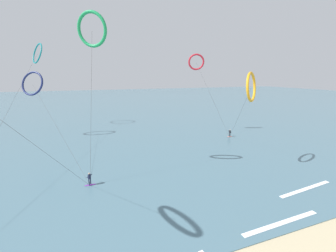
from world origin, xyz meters
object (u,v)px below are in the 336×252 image
Objects in this scene: kite_teal at (37,53)px; kite_navy at (32,83)px; surfer_violet at (90,180)px; kite_emerald at (92,29)px; kite_amber at (251,87)px; surfer_coral at (230,134)px; kite_crimson at (196,62)px.

kite_navy is at bearing -26.41° from kite_teal.
kite_teal reaches higher than surfer_violet.
kite_emerald reaches higher than surfer_violet.
kite_amber is (33.01, -38.91, -6.88)m from kite_teal.
kite_amber is (-7.91, -14.60, 11.32)m from surfer_coral.
kite_amber is at bearing -155.81° from kite_emerald.
kite_crimson reaches higher than kite_amber.
kite_amber is at bearing 11.69° from kite_teal.
kite_navy is (-34.26, 8.14, -4.56)m from kite_crimson.
kite_teal is at bearing -31.04° from kite_emerald.
surfer_coral is 20.09m from kite_amber.
kite_crimson is (23.60, 17.71, 15.77)m from surfer_violet.
kite_amber is (32.60, -28.20, 0.11)m from kite_navy.
kite_emerald reaches higher than kite_navy.
kite_navy is 27.22m from kite_emerald.
surfer_coral is 32.26m from surfer_violet.
kite_teal is 2.83× the size of kite_crimson.
kite_emerald is (-28.08, -9.56, 18.30)m from surfer_coral.
kite_amber is at bearing -56.90° from surfer_violet.
kite_teal is 36.23m from kite_emerald.
kite_teal is at bearing -128.80° from surfer_coral.
kite_navy reaches higher than surfer_coral.
surfer_violet is 0.03× the size of kite_teal.
kite_emerald is (1.76, 2.68, 18.30)m from surfer_violet.
surfer_coral is 0.09× the size of kite_crimson.
kite_teal is 1.85× the size of kite_navy.
surfer_violet is at bearing 94.93° from kite_emerald.
kite_teal is (-40.92, 24.32, 18.20)m from surfer_coral.
kite_crimson is at bearing 32.84° from kite_teal.
kite_emerald is at bearing -79.28° from surfer_coral.
surfer_violet is 33.45m from kite_crimson.
surfer_violet is 18.58m from kite_emerald.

